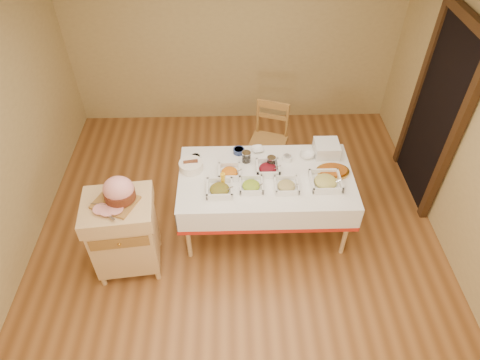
{
  "coord_description": "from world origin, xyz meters",
  "views": [
    {
      "loc": [
        -0.06,
        -2.96,
        3.77
      ],
      "look_at": [
        0.03,
        0.2,
        0.81
      ],
      "focal_mm": 32.0,
      "sensor_mm": 36.0,
      "label": 1
    }
  ],
  "objects_px": {
    "dining_chair": "(269,140)",
    "ham_on_board": "(118,192)",
    "bread_basket": "(191,166)",
    "brass_platter": "(333,171)",
    "preserve_jar_right": "(271,162)",
    "plate_stack": "(326,148)",
    "butcher_cart": "(124,231)",
    "preserve_jar_left": "(246,157)",
    "dining_table": "(265,187)",
    "mustard_bottle": "(223,178)"
  },
  "relations": [
    {
      "from": "dining_chair",
      "to": "ham_on_board",
      "type": "relative_size",
      "value": 2.42
    },
    {
      "from": "bread_basket",
      "to": "brass_platter",
      "type": "distance_m",
      "value": 1.49
    },
    {
      "from": "preserve_jar_right",
      "to": "plate_stack",
      "type": "height_order",
      "value": "plate_stack"
    },
    {
      "from": "butcher_cart",
      "to": "preserve_jar_left",
      "type": "height_order",
      "value": "butcher_cart"
    },
    {
      "from": "ham_on_board",
      "to": "plate_stack",
      "type": "distance_m",
      "value": 2.24
    },
    {
      "from": "dining_table",
      "to": "preserve_jar_right",
      "type": "relative_size",
      "value": 15.31
    },
    {
      "from": "dining_table",
      "to": "plate_stack",
      "type": "distance_m",
      "value": 0.8
    },
    {
      "from": "dining_chair",
      "to": "brass_platter",
      "type": "height_order",
      "value": "dining_chair"
    },
    {
      "from": "ham_on_board",
      "to": "preserve_jar_left",
      "type": "relative_size",
      "value": 3.21
    },
    {
      "from": "ham_on_board",
      "to": "preserve_jar_left",
      "type": "bearing_deg",
      "value": 31.08
    },
    {
      "from": "dining_table",
      "to": "dining_chair",
      "type": "distance_m",
      "value": 0.96
    },
    {
      "from": "preserve_jar_right",
      "to": "brass_platter",
      "type": "distance_m",
      "value": 0.65
    },
    {
      "from": "butcher_cart",
      "to": "bread_basket",
      "type": "bearing_deg",
      "value": 44.76
    },
    {
      "from": "dining_table",
      "to": "ham_on_board",
      "type": "bearing_deg",
      "value": -161.04
    },
    {
      "from": "dining_table",
      "to": "dining_chair",
      "type": "relative_size",
      "value": 1.89
    },
    {
      "from": "dining_chair",
      "to": "dining_table",
      "type": "bearing_deg",
      "value": -96.79
    },
    {
      "from": "mustard_bottle",
      "to": "plate_stack",
      "type": "height_order",
      "value": "mustard_bottle"
    },
    {
      "from": "dining_chair",
      "to": "mustard_bottle",
      "type": "height_order",
      "value": "dining_chair"
    },
    {
      "from": "dining_table",
      "to": "preserve_jar_right",
      "type": "distance_m",
      "value": 0.28
    },
    {
      "from": "preserve_jar_left",
      "to": "mustard_bottle",
      "type": "relative_size",
      "value": 0.8
    },
    {
      "from": "butcher_cart",
      "to": "dining_chair",
      "type": "height_order",
      "value": "dining_chair"
    },
    {
      "from": "dining_table",
      "to": "plate_stack",
      "type": "relative_size",
      "value": 6.95
    },
    {
      "from": "butcher_cart",
      "to": "bread_basket",
      "type": "distance_m",
      "value": 0.95
    },
    {
      "from": "plate_stack",
      "to": "butcher_cart",
      "type": "bearing_deg",
      "value": -157.9
    },
    {
      "from": "preserve_jar_right",
      "to": "plate_stack",
      "type": "distance_m",
      "value": 0.65
    },
    {
      "from": "ham_on_board",
      "to": "preserve_jar_left",
      "type": "height_order",
      "value": "ham_on_board"
    },
    {
      "from": "mustard_bottle",
      "to": "plate_stack",
      "type": "bearing_deg",
      "value": 21.17
    },
    {
      "from": "butcher_cart",
      "to": "plate_stack",
      "type": "relative_size",
      "value": 3.53
    },
    {
      "from": "dining_chair",
      "to": "bread_basket",
      "type": "height_order",
      "value": "dining_chair"
    },
    {
      "from": "butcher_cart",
      "to": "plate_stack",
      "type": "height_order",
      "value": "butcher_cart"
    },
    {
      "from": "butcher_cart",
      "to": "plate_stack",
      "type": "bearing_deg",
      "value": 22.1
    },
    {
      "from": "butcher_cart",
      "to": "bread_basket",
      "type": "relative_size",
      "value": 3.67
    },
    {
      "from": "preserve_jar_right",
      "to": "ham_on_board",
      "type": "bearing_deg",
      "value": -156.35
    },
    {
      "from": "preserve_jar_right",
      "to": "bread_basket",
      "type": "bearing_deg",
      "value": -178.19
    },
    {
      "from": "butcher_cart",
      "to": "preserve_jar_right",
      "type": "relative_size",
      "value": 7.78
    },
    {
      "from": "bread_basket",
      "to": "brass_platter",
      "type": "relative_size",
      "value": 0.72
    },
    {
      "from": "ham_on_board",
      "to": "preserve_jar_left",
      "type": "xyz_separation_m",
      "value": [
        1.19,
        0.72,
        -0.22
      ]
    },
    {
      "from": "ham_on_board",
      "to": "preserve_jar_left",
      "type": "distance_m",
      "value": 1.41
    },
    {
      "from": "bread_basket",
      "to": "plate_stack",
      "type": "relative_size",
      "value": 0.96
    },
    {
      "from": "plate_stack",
      "to": "brass_platter",
      "type": "distance_m",
      "value": 0.32
    },
    {
      "from": "preserve_jar_left",
      "to": "bread_basket",
      "type": "distance_m",
      "value": 0.6
    },
    {
      "from": "dining_chair",
      "to": "plate_stack",
      "type": "bearing_deg",
      "value": -46.5
    },
    {
      "from": "dining_chair",
      "to": "plate_stack",
      "type": "height_order",
      "value": "dining_chair"
    },
    {
      "from": "dining_chair",
      "to": "ham_on_board",
      "type": "bearing_deg",
      "value": -136.49
    },
    {
      "from": "plate_stack",
      "to": "brass_platter",
      "type": "relative_size",
      "value": 0.75
    },
    {
      "from": "dining_chair",
      "to": "ham_on_board",
      "type": "height_order",
      "value": "ham_on_board"
    },
    {
      "from": "preserve_jar_left",
      "to": "preserve_jar_right",
      "type": "relative_size",
      "value": 1.04
    },
    {
      "from": "ham_on_board",
      "to": "brass_platter",
      "type": "height_order",
      "value": "ham_on_board"
    },
    {
      "from": "dining_table",
      "to": "ham_on_board",
      "type": "xyz_separation_m",
      "value": [
        -1.39,
        -0.48,
        0.44
      ]
    },
    {
      "from": "bread_basket",
      "to": "plate_stack",
      "type": "height_order",
      "value": "plate_stack"
    }
  ]
}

